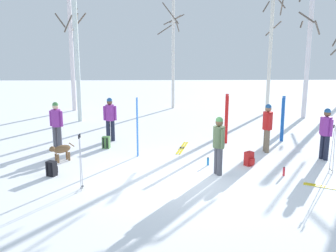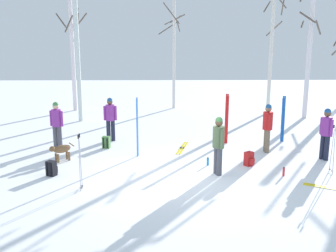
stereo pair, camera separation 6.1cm
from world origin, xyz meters
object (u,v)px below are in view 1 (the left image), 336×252
person_1 (110,116)px  ski_pair_planted_2 (137,127)px  ski_pair_planted_0 (283,119)px  ski_poles_0 (81,161)px  person_2 (267,125)px  ski_pair_planted_1 (226,119)px  water_bottle_1 (284,171)px  birch_tree_3 (270,52)px  birch_tree_1 (76,42)px  backpack_2 (106,142)px  water_bottle_0 (208,161)px  dog (61,150)px  ski_pair_lying_1 (182,148)px  backpack_0 (249,159)px  birch_tree_4 (308,47)px  birch_tree_0 (71,45)px  person_3 (56,122)px  person_0 (326,130)px  backpack_1 (52,169)px  ski_poles_1 (333,147)px  birch_tree_2 (173,44)px  person_4 (219,142)px

person_1 → ski_pair_planted_2: 2.43m
ski_pair_planted_0 → ski_poles_0: ski_pair_planted_0 is taller
person_2 → ski_pair_planted_1: bearing=135.4°
water_bottle_1 → birch_tree_3: size_ratio=0.04×
ski_pair_planted_1 → birch_tree_1: bearing=145.9°
ski_pair_planted_1 → backpack_2: size_ratio=4.36×
ski_pair_planted_0 → water_bottle_0: bearing=-138.2°
dog → ski_pair_planted_0: 8.35m
water_bottle_0 → ski_pair_lying_1: bearing=109.0°
ski_pair_planted_2 → backpack_0: (3.56, -1.07, -0.79)m
backpack_2 → dog: bearing=-128.0°
person_2 → birch_tree_4: 7.72m
ski_pair_lying_1 → birch_tree_0: (-5.76, 8.21, 3.68)m
person_3 → ski_pair_planted_0: 8.56m
birch_tree_1 → birch_tree_4: (11.44, 0.63, -0.23)m
ski_pair_planted_1 → ski_pair_lying_1: 2.06m
ski_pair_planted_1 → person_2: bearing=-44.6°
person_0 → ski_pair_planted_0: ski_pair_planted_0 is taller
dog → birch_tree_1: bearing=96.8°
backpack_0 → water_bottle_1: (0.79, -0.97, -0.08)m
ski_pair_planted_0 → birch_tree_1: 10.14m
ski_pair_planted_0 → backpack_1: 8.78m
person_2 → ski_poles_1: 2.58m
ski_poles_0 → ski_poles_1: size_ratio=1.04×
person_1 → backpack_1: 4.25m
birch_tree_1 → birch_tree_2: bearing=38.9°
ski_pair_planted_2 → birch_tree_4: bearing=39.3°
birch_tree_3 → water_bottle_0: bearing=-115.9°
person_3 → ski_pair_planted_2: bearing=-19.6°
birch_tree_1 → person_2: bearing=-36.0°
backpack_2 → birch_tree_2: (2.74, 8.87, 3.52)m
water_bottle_0 → person_1: bearing=137.9°
water_bottle_1 → birch_tree_1: birch_tree_1 is taller
person_1 → person_3: same height
birch_tree_3 → birch_tree_4: 2.07m
backpack_0 → ski_poles_0: bearing=-158.4°
person_3 → birch_tree_2: 10.31m
ski_pair_lying_1 → water_bottle_1: 4.11m
person_3 → ski_pair_lying_1: (4.57, -0.07, -0.97)m
backpack_2 → birch_tree_0: birch_tree_0 is taller
person_2 → birch_tree_0: birch_tree_0 is taller
person_4 → ski_pair_planted_0: bearing=50.7°
backpack_0 → water_bottle_1: bearing=-50.7°
backpack_2 → water_bottle_1: (5.56, -3.08, -0.08)m
backpack_0 → birch_tree_2: birch_tree_2 is taller
ski_pair_planted_1 → backpack_1: 6.72m
person_1 → person_3: (-1.80, -1.05, 0.00)m
water_bottle_1 → birch_tree_1: (-7.58, 8.11, 3.69)m
ski_poles_0 → ski_poles_1: 7.25m
backpack_2 → water_bottle_0: 4.05m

